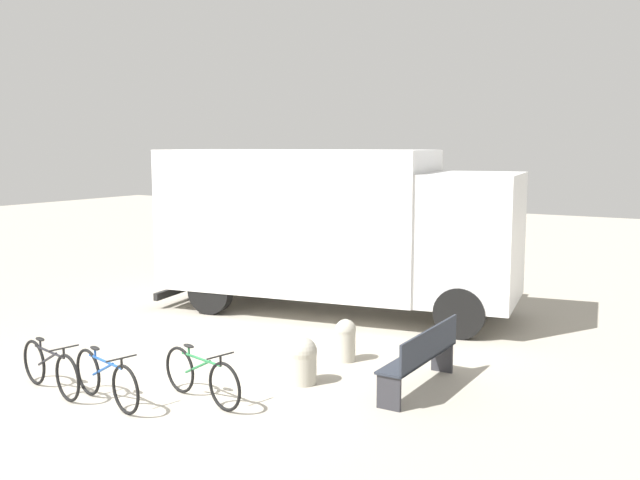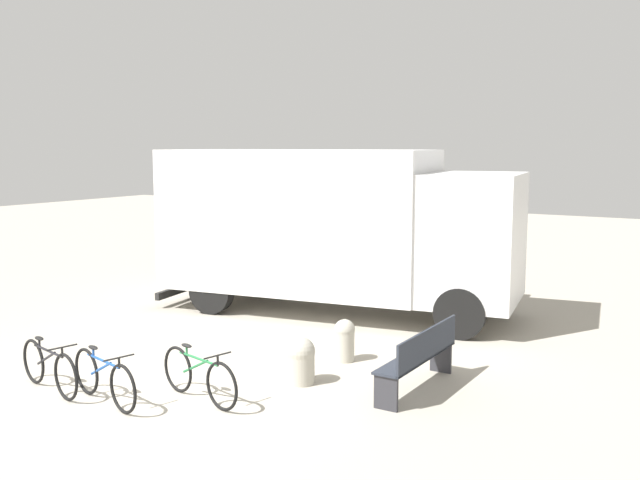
{
  "view_description": "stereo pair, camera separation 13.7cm",
  "coord_description": "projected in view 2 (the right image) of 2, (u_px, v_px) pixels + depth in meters",
  "views": [
    {
      "loc": [
        7.23,
        -7.08,
        3.49
      ],
      "look_at": [
        0.69,
        3.91,
        1.79
      ],
      "focal_mm": 40.0,
      "sensor_mm": 36.0,
      "label": 1
    },
    {
      "loc": [
        7.35,
        -7.01,
        3.49
      ],
      "look_at": [
        0.69,
        3.91,
        1.79
      ],
      "focal_mm": 40.0,
      "sensor_mm": 36.0,
      "label": 2
    }
  ],
  "objects": [
    {
      "name": "ground_plane",
      "position": [
        136.0,
        392.0,
        10.18
      ],
      "size": [
        60.0,
        60.0,
        0.0
      ],
      "primitive_type": "plane",
      "color": "#A8A091"
    },
    {
      "name": "delivery_truck",
      "position": [
        333.0,
        224.0,
        14.86
      ],
      "size": [
        7.73,
        3.61,
        3.41
      ],
      "rotation": [
        0.0,
        0.0,
        0.16
      ],
      "color": "white",
      "rests_on": "ground"
    },
    {
      "name": "park_bench",
      "position": [
        421.0,
        355.0,
        10.16
      ],
      "size": [
        0.42,
        2.0,
        0.92
      ],
      "rotation": [
        0.0,
        0.0,
        1.56
      ],
      "color": "#282D38",
      "rests_on": "ground"
    },
    {
      "name": "bicycle_near",
      "position": [
        49.0,
        367.0,
        10.14
      ],
      "size": [
        1.65,
        0.53,
        0.75
      ],
      "rotation": [
        0.0,
        0.0,
        -0.23
      ],
      "color": "black",
      "rests_on": "ground"
    },
    {
      "name": "bicycle_middle",
      "position": [
        104.0,
        378.0,
        9.67
      ],
      "size": [
        1.65,
        0.55,
        0.75
      ],
      "rotation": [
        0.0,
        0.0,
        -0.25
      ],
      "color": "black",
      "rests_on": "ground"
    },
    {
      "name": "bicycle_far",
      "position": [
        199.0,
        376.0,
        9.77
      ],
      "size": [
        1.65,
        0.54,
        0.75
      ],
      "rotation": [
        0.0,
        0.0,
        -0.24
      ],
      "color": "black",
      "rests_on": "ground"
    },
    {
      "name": "bollard_near_bench",
      "position": [
        301.0,
        359.0,
        10.49
      ],
      "size": [
        0.43,
        0.43,
        0.7
      ],
      "color": "#B2AD9E",
      "rests_on": "ground"
    },
    {
      "name": "bollard_far_bench",
      "position": [
        345.0,
        339.0,
        11.59
      ],
      "size": [
        0.34,
        0.34,
        0.69
      ],
      "color": "#B2AD9E",
      "rests_on": "ground"
    }
  ]
}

